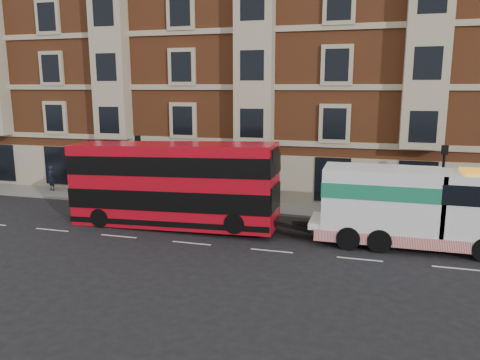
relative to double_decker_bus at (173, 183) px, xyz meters
The scene contains 8 objects.
ground 3.90m from the double_decker_bus, 49.90° to the right, with size 120.00×120.00×0.00m, color black.
sidewalk 6.00m from the double_decker_bus, 69.12° to the left, with size 90.00×3.00×0.15m, color slate.
victorian_terrace 14.99m from the double_decker_bus, 78.96° to the left, with size 45.00×12.00×20.40m.
lamp_post_west 5.59m from the double_decker_bus, 136.23° to the left, with size 0.35×0.15×4.35m.
lamp_post_east 14.50m from the double_decker_bus, 15.45° to the left, with size 0.35×0.15×4.35m.
double_decker_bus is the anchor object (origin of this frame).
tow_truck 12.07m from the double_decker_bus, ahead, with size 9.04×2.67×3.77m.
pedestrian 13.14m from the double_decker_bus, 155.52° to the left, with size 0.66×0.43×1.82m, color black.
Camera 1 is at (8.19, -20.39, 7.55)m, focal length 35.00 mm.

